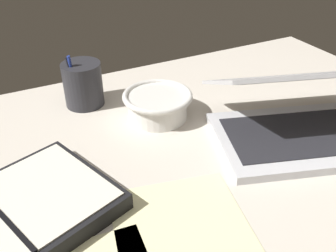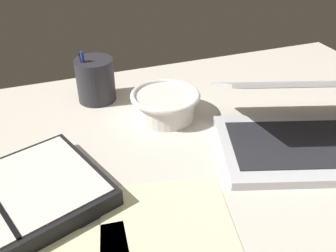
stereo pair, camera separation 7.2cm
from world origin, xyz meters
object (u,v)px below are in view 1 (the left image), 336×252
object	(u,v)px
bowl	(158,104)
planner	(4,223)
laptop	(299,116)
pen_cup	(83,84)

from	to	relation	value
bowl	planner	size ratio (longest dim) A/B	0.41
laptop	bowl	bearing A→B (deg)	156.39
laptop	planner	bearing A→B (deg)	-162.50
planner	bowl	bearing A→B (deg)	9.45
bowl	pen_cup	distance (cm)	19.44
pen_cup	laptop	bearing A→B (deg)	-43.14
pen_cup	planner	world-z (taller)	pen_cup
bowl	laptop	bearing A→B (deg)	-41.42
laptop	pen_cup	xyz separation A→B (cm)	(-36.85, 34.52, 0.52)
bowl	pen_cup	xyz separation A→B (cm)	(-13.46, 13.89, 1.96)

